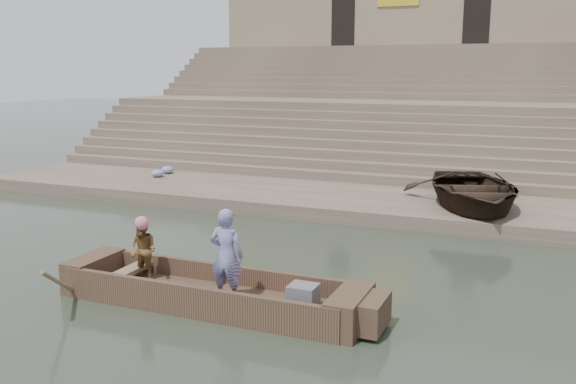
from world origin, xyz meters
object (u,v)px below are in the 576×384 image
Objects in this scene: standing_man at (227,255)px; beached_rowboat at (473,189)px; main_rowboat at (211,299)px; rowing_man at (143,251)px; television at (303,296)px.

beached_rowboat is (3.02, 8.37, -0.14)m from standing_man.
rowing_man reaches higher than main_rowboat.
standing_man reaches higher than beached_rowboat.
beached_rowboat is (4.93, 8.07, 0.08)m from rowing_man.
beached_rowboat is at bearing -113.74° from standing_man.
standing_man is at bearing -24.04° from main_rowboat.
television is (3.21, -0.11, -0.38)m from rowing_man.
rowing_man is 2.53× the size of television.
main_rowboat is at bearing -0.43° from rowing_man.
standing_man is 0.34× the size of beached_rowboat.
main_rowboat is 4.29× the size of rowing_man.
rowing_man is 9.46m from beached_rowboat.
main_rowboat is 8.91m from beached_rowboat.
standing_man is 1.44m from television.
main_rowboat is 1.63m from rowing_man.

